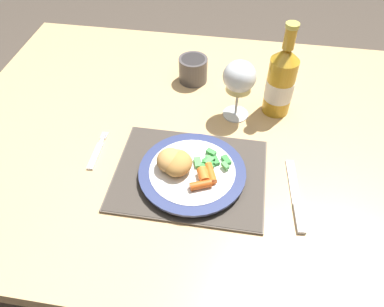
# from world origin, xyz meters

# --- Properties ---
(ground_plane) EXTENTS (6.00, 6.00, 0.00)m
(ground_plane) POSITION_xyz_m (0.00, 0.00, 0.00)
(ground_plane) COLOR #4C4238
(dining_table) EXTENTS (1.28, 0.93, 0.74)m
(dining_table) POSITION_xyz_m (0.00, 0.00, 0.65)
(dining_table) COLOR tan
(dining_table) RESTS_ON ground
(placemat) EXTENTS (0.34, 0.26, 0.01)m
(placemat) POSITION_xyz_m (-0.02, -0.14, 0.74)
(placemat) COLOR brown
(placemat) RESTS_ON dining_table
(dinner_plate) EXTENTS (0.24, 0.24, 0.02)m
(dinner_plate) POSITION_xyz_m (-0.01, -0.15, 0.76)
(dinner_plate) COLOR white
(dinner_plate) RESTS_ON placemat
(breaded_croquettes) EXTENTS (0.09, 0.09, 0.04)m
(breaded_croquettes) POSITION_xyz_m (-0.05, -0.15, 0.79)
(breaded_croquettes) COLOR #B77F3D
(breaded_croquettes) RESTS_ON dinner_plate
(green_beans_pile) EXTENTS (0.08, 0.09, 0.01)m
(green_beans_pile) POSITION_xyz_m (0.03, -0.13, 0.77)
(green_beans_pile) COLOR #4CA84C
(green_beans_pile) RESTS_ON dinner_plate
(glazed_carrots) EXTENTS (0.06, 0.08, 0.02)m
(glazed_carrots) POSITION_xyz_m (0.02, -0.17, 0.78)
(glazed_carrots) COLOR orange
(glazed_carrots) RESTS_ON dinner_plate
(fork) EXTENTS (0.02, 0.12, 0.01)m
(fork) POSITION_xyz_m (-0.24, -0.11, 0.74)
(fork) COLOR silver
(fork) RESTS_ON dining_table
(table_knife) EXTENTS (0.04, 0.20, 0.01)m
(table_knife) POSITION_xyz_m (0.22, -0.18, 0.74)
(table_knife) COLOR silver
(table_knife) RESTS_ON dining_table
(wine_glass) EXTENTS (0.08, 0.08, 0.16)m
(wine_glass) POSITION_xyz_m (0.07, 0.08, 0.85)
(wine_glass) COLOR silver
(wine_glass) RESTS_ON dining_table
(bottle) EXTENTS (0.07, 0.07, 0.25)m
(bottle) POSITION_xyz_m (0.17, 0.12, 0.83)
(bottle) COLOR gold
(bottle) RESTS_ON dining_table
(drinking_cup) EXTENTS (0.08, 0.08, 0.07)m
(drinking_cup) POSITION_xyz_m (-0.07, 0.21, 0.78)
(drinking_cup) COLOR #4C4747
(drinking_cup) RESTS_ON dining_table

